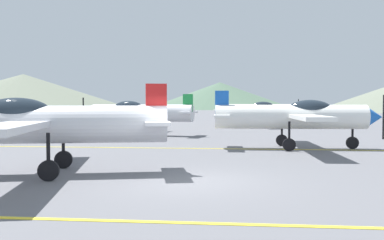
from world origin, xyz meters
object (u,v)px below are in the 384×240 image
airplane_back (256,110)px  airplane_mid (297,116)px  airplane_far (137,112)px  airplane_near (38,123)px  car_sedan (337,117)px

airplane_back → airplane_mid: bearing=-87.6°
airplane_mid → airplane_far: (-9.78, 7.74, 0.00)m
airplane_near → airplane_far: same height
airplane_mid → airplane_back: same height
car_sedan → airplane_near: bearing=-118.0°
airplane_mid → car_sedan: (7.44, 22.75, -0.77)m
airplane_mid → car_sedan: 23.95m
airplane_mid → airplane_back: (-0.85, 20.39, 0.00)m
airplane_mid → airplane_near: bearing=-137.1°
airplane_near → airplane_back: same height
airplane_near → airplane_back: bearing=74.0°
airplane_mid → airplane_far: size_ratio=1.00×
airplane_mid → airplane_far: 12.47m
airplane_far → car_sedan: 22.85m
airplane_near → airplane_mid: bearing=42.9°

